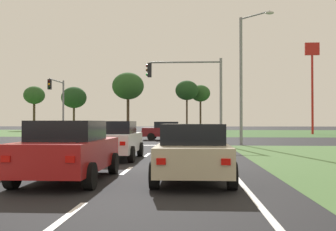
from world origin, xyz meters
TOP-DOWN VIEW (x-y plane):
  - ground_plane at (0.00, 30.00)m, footprint 200.00×200.00m
  - grass_verge_far_right at (25.50, 54.50)m, footprint 35.00×35.00m
  - median_island_near at (0.00, 11.00)m, footprint 1.20×22.00m
  - median_island_far at (0.00, 55.00)m, footprint 1.20×36.00m
  - lane_dash_near at (3.50, 3.47)m, footprint 0.14×2.00m
  - lane_dash_second at (3.50, 9.47)m, footprint 0.14×2.00m
  - lane_dash_third at (3.50, 15.47)m, footprint 0.14×2.00m
  - lane_dash_fourth at (3.50, 21.47)m, footprint 0.14×2.00m
  - edge_line_right at (6.85, 12.00)m, footprint 0.14×24.00m
  - stop_bar_near at (3.80, 23.00)m, footprint 6.40×0.50m
  - crosswalk_bar_near at (-6.40, 24.80)m, footprint 0.70×2.80m
  - crosswalk_bar_second at (-5.25, 24.80)m, footprint 0.70×2.80m
  - crosswalk_bar_third at (-4.10, 24.80)m, footprint 0.70×2.80m
  - crosswalk_bar_fourth at (-2.95, 24.80)m, footprint 0.70×2.80m
  - crosswalk_bar_fifth at (-1.80, 24.80)m, footprint 0.70×2.80m
  - crosswalk_bar_sixth at (-0.65, 24.80)m, footprint 0.70×2.80m
  - crosswalk_bar_seventh at (0.50, 24.80)m, footprint 0.70×2.80m
  - crosswalk_bar_eighth at (1.65, 24.80)m, footprint 0.70×2.80m
  - car_maroon_near at (3.60, 30.63)m, footprint 4.44×2.09m
  - car_beige_second at (5.61, 7.52)m, footprint 2.03×4.47m
  - car_red_third at (2.30, 7.27)m, footprint 2.07×4.34m
  - car_teal_fourth at (-1.91, 30.33)m, footprint 4.25×2.05m
  - car_white_fifth at (2.37, 13.30)m, footprint 2.00×4.19m
  - traffic_signal_far_left at (-7.60, 35.11)m, footprint 0.32×4.29m
  - traffic_signal_near_right at (5.75, 23.40)m, footprint 5.19×0.32m
  - street_lamp_second at (9.15, 23.49)m, footprint 1.96×2.03m
  - fastfood_pole_sign at (21.13, 47.83)m, footprint 1.80×0.40m
  - treeline_near at (-23.49, 67.85)m, footprint 3.88×3.88m
  - treeline_second at (-15.01, 64.68)m, footprint 4.41×4.41m
  - treeline_third at (-5.12, 63.03)m, footprint 5.42×5.42m
  - treeline_fourth at (4.93, 63.54)m, footprint 3.93×3.93m
  - treeline_fifth at (7.31, 66.19)m, footprint 3.46×3.46m

SIDE VIEW (x-z plane):
  - ground_plane at x=0.00m, z-range 0.00..0.00m
  - grass_verge_far_right at x=25.50m, z-range 0.00..0.01m
  - lane_dash_near at x=3.50m, z-range 0.00..0.01m
  - lane_dash_second at x=3.50m, z-range 0.00..0.01m
  - lane_dash_third at x=3.50m, z-range 0.00..0.01m
  - lane_dash_fourth at x=3.50m, z-range 0.00..0.01m
  - edge_line_right at x=6.85m, z-range 0.00..0.01m
  - stop_bar_near at x=3.80m, z-range 0.00..0.01m
  - crosswalk_bar_near at x=-6.40m, z-range 0.00..0.01m
  - crosswalk_bar_second at x=-5.25m, z-range 0.00..0.01m
  - crosswalk_bar_third at x=-4.10m, z-range 0.00..0.01m
  - crosswalk_bar_fourth at x=-2.95m, z-range 0.00..0.01m
  - crosswalk_bar_fifth at x=-1.80m, z-range 0.00..0.01m
  - crosswalk_bar_sixth at x=-0.65m, z-range 0.00..0.01m
  - crosswalk_bar_seventh at x=0.50m, z-range 0.00..0.01m
  - crosswalk_bar_eighth at x=1.65m, z-range 0.00..0.01m
  - median_island_near at x=0.00m, z-range 0.00..0.14m
  - median_island_far at x=0.00m, z-range 0.00..0.14m
  - car_beige_second at x=5.61m, z-range 0.02..1.54m
  - car_teal_fourth at x=-1.91m, z-range 0.02..1.55m
  - car_maroon_near at x=3.60m, z-range 0.02..1.60m
  - car_white_fifth at x=2.37m, z-range 0.01..1.62m
  - car_red_third at x=2.30m, z-range 0.02..1.62m
  - traffic_signal_far_left at x=-7.60m, z-range 1.07..6.92m
  - traffic_signal_near_right at x=5.75m, z-range 1.13..7.00m
  - street_lamp_second at x=9.15m, z-range 0.57..9.26m
  - treeline_second at x=-15.01m, z-range 1.97..9.71m
  - treeline_near at x=-23.49m, z-range 2.37..10.55m
  - treeline_fifth at x=7.31m, z-range 2.51..10.61m
  - treeline_fourth at x=4.93m, z-range 2.60..11.23m
  - treeline_third at x=-5.12m, z-range 2.65..12.66m
  - fastfood_pole_sign at x=21.13m, z-range 2.68..14.40m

